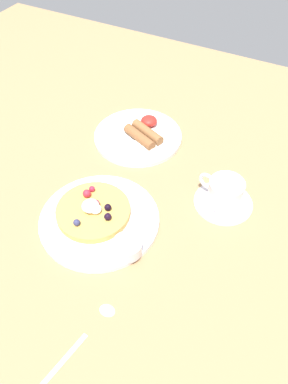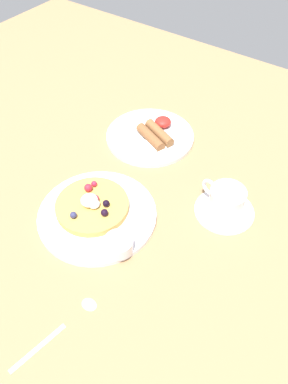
{
  "view_description": "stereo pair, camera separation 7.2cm",
  "coord_description": "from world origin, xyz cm",
  "px_view_note": "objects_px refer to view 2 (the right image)",
  "views": [
    {
      "loc": [
        25.73,
        -45.71,
        61.87
      ],
      "look_at": [
        1.43,
        0.83,
        4.0
      ],
      "focal_mm": 35.36,
      "sensor_mm": 36.0,
      "label": 1
    },
    {
      "loc": [
        31.86,
        -41.96,
        61.87
      ],
      "look_at": [
        1.43,
        0.83,
        4.0
      ],
      "focal_mm": 35.36,
      "sensor_mm": 36.0,
      "label": 2
    }
  ],
  "objects_px": {
    "pancake_plate": "(97,215)",
    "coffee_saucer": "(224,210)",
    "syrup_ramekin": "(119,244)",
    "coffee_cup": "(226,200)",
    "teaspoon": "(69,321)",
    "breakfast_plate": "(150,136)"
  },
  "relations": [
    {
      "from": "coffee_saucer",
      "to": "coffee_cup",
      "type": "bearing_deg",
      "value": 167.43
    },
    {
      "from": "syrup_ramekin",
      "to": "teaspoon",
      "type": "bearing_deg",
      "value": -83.87
    },
    {
      "from": "syrup_ramekin",
      "to": "breakfast_plate",
      "type": "bearing_deg",
      "value": 114.99
    },
    {
      "from": "pancake_plate",
      "to": "coffee_cup",
      "type": "height_order",
      "value": "coffee_cup"
    },
    {
      "from": "coffee_saucer",
      "to": "teaspoon",
      "type": "bearing_deg",
      "value": -105.51
    },
    {
      "from": "coffee_saucer",
      "to": "teaspoon",
      "type": "relative_size",
      "value": 0.75
    },
    {
      "from": "coffee_cup",
      "to": "teaspoon",
      "type": "xyz_separation_m",
      "value": [
        -0.1,
        -0.37,
        -0.03
      ]
    },
    {
      "from": "pancake_plate",
      "to": "syrup_ramekin",
      "type": "xyz_separation_m",
      "value": [
        0.09,
        -0.04,
        0.02
      ]
    },
    {
      "from": "breakfast_plate",
      "to": "coffee_saucer",
      "type": "relative_size",
      "value": 1.76
    },
    {
      "from": "syrup_ramekin",
      "to": "breakfast_plate",
      "type": "distance_m",
      "value": 0.35
    },
    {
      "from": "syrup_ramekin",
      "to": "breakfast_plate",
      "type": "xyz_separation_m",
      "value": [
        -0.15,
        0.31,
        -0.02
      ]
    },
    {
      "from": "breakfast_plate",
      "to": "coffee_saucer",
      "type": "distance_m",
      "value": 0.29
    },
    {
      "from": "syrup_ramekin",
      "to": "coffee_saucer",
      "type": "xyz_separation_m",
      "value": [
        0.12,
        0.21,
        -0.02
      ]
    },
    {
      "from": "pancake_plate",
      "to": "breakfast_plate",
      "type": "bearing_deg",
      "value": 101.64
    },
    {
      "from": "coffee_cup",
      "to": "coffee_saucer",
      "type": "bearing_deg",
      "value": -12.57
    },
    {
      "from": "coffee_saucer",
      "to": "pancake_plate",
      "type": "bearing_deg",
      "value": -141.71
    },
    {
      "from": "pancake_plate",
      "to": "teaspoon",
      "type": "bearing_deg",
      "value": -61.78
    },
    {
      "from": "coffee_cup",
      "to": "teaspoon",
      "type": "relative_size",
      "value": 0.61
    },
    {
      "from": "pancake_plate",
      "to": "coffee_saucer",
      "type": "distance_m",
      "value": 0.27
    },
    {
      "from": "syrup_ramekin",
      "to": "coffee_cup",
      "type": "xyz_separation_m",
      "value": [
        0.12,
        0.21,
        0.01
      ]
    },
    {
      "from": "teaspoon",
      "to": "coffee_cup",
      "type": "bearing_deg",
      "value": 74.75
    },
    {
      "from": "syrup_ramekin",
      "to": "teaspoon",
      "type": "xyz_separation_m",
      "value": [
        0.02,
        -0.16,
        -0.02
      ]
    }
  ]
}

